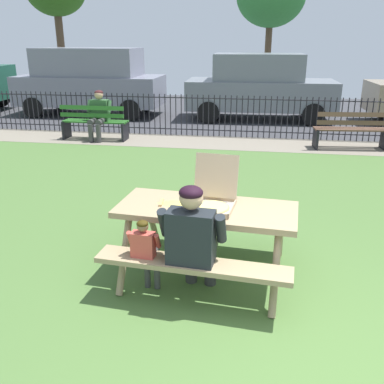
% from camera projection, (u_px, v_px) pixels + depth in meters
% --- Properties ---
extents(ground, '(28.00, 12.19, 0.02)m').
position_uv_depth(ground, '(304.00, 254.00, 4.98)').
color(ground, '#496B33').
extents(cobblestone_walkway, '(28.00, 1.40, 0.01)m').
position_uv_depth(cobblestone_walkway, '(284.00, 145.00, 9.98)').
color(cobblestone_walkway, gray).
extents(street_asphalt, '(28.00, 7.95, 0.01)m').
position_uv_depth(street_asphalt, '(278.00, 113.00, 14.32)').
color(street_asphalt, '#38383D').
extents(picnic_table_foreground, '(1.92, 1.63, 0.79)m').
position_uv_depth(picnic_table_foreground, '(206.00, 223.00, 4.34)').
color(picnic_table_foreground, '#9E8864').
rests_on(picnic_table_foreground, ground).
extents(pizza_box_open, '(0.50, 0.56, 0.49)m').
position_uv_depth(pizza_box_open, '(212.00, 198.00, 4.26)').
color(pizza_box_open, tan).
rests_on(pizza_box_open, picnic_table_foreground).
extents(pizza_slice_on_table, '(0.28, 0.20, 0.02)m').
position_uv_depth(pizza_slice_on_table, '(171.00, 203.00, 4.36)').
color(pizza_slice_on_table, '#EBD45B').
rests_on(pizza_slice_on_table, picnic_table_foreground).
extents(adult_at_table, '(0.63, 0.61, 1.19)m').
position_uv_depth(adult_at_table, '(193.00, 238.00, 3.86)').
color(adult_at_table, '#323232').
rests_on(adult_at_table, ground).
extents(child_at_table, '(0.32, 0.31, 0.82)m').
position_uv_depth(child_at_table, '(146.00, 249.00, 3.99)').
color(child_at_table, '#444444').
rests_on(child_at_table, ground).
extents(iron_fence_streetside, '(19.34, 0.03, 1.04)m').
position_uv_depth(iron_fence_streetside, '(285.00, 117.00, 10.45)').
color(iron_fence_streetside, black).
rests_on(iron_fence_streetside, ground).
extents(park_bench_left, '(1.60, 0.47, 0.85)m').
position_uv_depth(park_bench_left, '(95.00, 123.00, 10.39)').
color(park_bench_left, '#296523').
rests_on(park_bench_left, ground).
extents(park_bench_center, '(1.63, 0.60, 0.85)m').
position_uv_depth(park_bench_center, '(351.00, 131.00, 9.50)').
color(park_bench_center, brown).
rests_on(park_bench_center, ground).
extents(person_on_park_bench, '(0.62, 0.60, 1.19)m').
position_uv_depth(person_on_park_bench, '(99.00, 113.00, 10.31)').
color(person_on_park_bench, '#3B3B3B').
rests_on(person_on_park_bench, ground).
extents(parked_car_left, '(4.60, 1.96, 2.08)m').
position_uv_depth(parked_car_left, '(90.00, 80.00, 13.56)').
color(parked_car_left, gray).
rests_on(parked_car_left, ground).
extents(parked_car_center, '(4.45, 2.02, 1.94)m').
position_uv_depth(parked_car_center, '(260.00, 86.00, 12.79)').
color(parked_car_center, slate).
rests_on(parked_car_center, ground).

